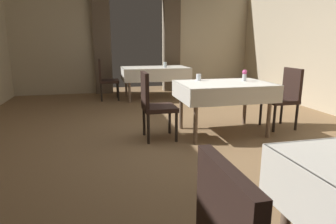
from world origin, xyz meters
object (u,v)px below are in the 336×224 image
at_px(glass_mid_b, 199,77).
at_px(chair_mid_left, 154,103).
at_px(dining_table_mid, 224,89).
at_px(dining_table_far, 155,71).
at_px(chair_far_left, 105,78).
at_px(glass_far_a, 165,66).
at_px(glass_far_b, 165,64).
at_px(flower_vase_mid, 244,75).
at_px(chair_mid_right, 284,95).

bearing_deg(glass_mid_b, chair_mid_left, -155.98).
bearing_deg(dining_table_mid, chair_mid_left, -177.84).
xyz_separation_m(dining_table_far, chair_far_left, (-1.16, 0.06, -0.14)).
relative_size(glass_mid_b, glass_far_a, 1.07).
bearing_deg(glass_far_b, flower_vase_mid, -81.05).
height_order(chair_mid_right, glass_far_a, chair_mid_right).
height_order(glass_mid_b, glass_far_a, glass_mid_b).
bearing_deg(chair_far_left, flower_vase_mid, -55.96).
distance_m(dining_table_far, chair_mid_right, 3.27).
bearing_deg(flower_vase_mid, dining_table_far, 105.97).
height_order(glass_far_a, glass_far_b, glass_far_a).
relative_size(dining_table_far, chair_mid_right, 1.66).
bearing_deg(chair_mid_left, dining_table_mid, 2.16).
distance_m(chair_mid_right, chair_far_left, 3.98).
height_order(flower_vase_mid, glass_mid_b, flower_vase_mid).
height_order(dining_table_mid, chair_far_left, chair_far_left).
relative_size(dining_table_mid, glass_far_a, 13.87).
relative_size(dining_table_mid, flower_vase_mid, 7.75).
xyz_separation_m(dining_table_far, chair_mid_left, (-0.59, -2.99, -0.14)).
height_order(chair_far_left, glass_mid_b, chair_far_left).
height_order(chair_far_left, glass_far_b, chair_far_left).
distance_m(glass_mid_b, glass_far_a, 2.40).
bearing_deg(dining_table_mid, flower_vase_mid, 15.16).
bearing_deg(glass_mid_b, dining_table_far, 93.59).
xyz_separation_m(flower_vase_mid, glass_mid_b, (-0.65, 0.20, -0.04)).
bearing_deg(chair_far_left, chair_mid_right, -48.27).
height_order(dining_table_far, glass_mid_b, glass_mid_b).
bearing_deg(flower_vase_mid, chair_mid_right, -4.18).
relative_size(chair_far_left, flower_vase_mid, 5.48).
bearing_deg(glass_far_a, dining_table_far, 127.89).
bearing_deg(chair_far_left, dining_table_mid, -61.97).
xyz_separation_m(chair_mid_right, glass_far_b, (-1.17, 3.21, 0.28)).
height_order(dining_table_mid, chair_mid_left, chair_mid_left).
relative_size(dining_table_mid, glass_mid_b, 12.92).
height_order(dining_table_far, glass_far_a, glass_far_a).
bearing_deg(flower_vase_mid, glass_mid_b, 162.99).
xyz_separation_m(flower_vase_mid, glass_far_a, (-0.62, 2.60, -0.04)).
relative_size(dining_table_mid, dining_table_far, 0.85).
xyz_separation_m(chair_mid_left, chair_far_left, (-0.57, 3.06, 0.00)).
bearing_deg(dining_table_far, flower_vase_mid, -74.03).
height_order(chair_mid_left, flower_vase_mid, chair_mid_left).
bearing_deg(chair_mid_left, glass_mid_b, 24.02).
height_order(chair_far_left, glass_far_a, chair_far_left).
bearing_deg(chair_mid_left, glass_far_b, 74.58).
xyz_separation_m(chair_mid_left, glass_mid_b, (0.76, 0.34, 0.29)).
xyz_separation_m(chair_far_left, glass_far_b, (1.47, 0.24, 0.28)).
bearing_deg(chair_far_left, glass_far_b, 9.25).
relative_size(dining_table_far, glass_mid_b, 15.15).
distance_m(glass_mid_b, glass_far_b, 2.96).
xyz_separation_m(dining_table_mid, chair_mid_left, (-1.04, -0.04, -0.14)).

